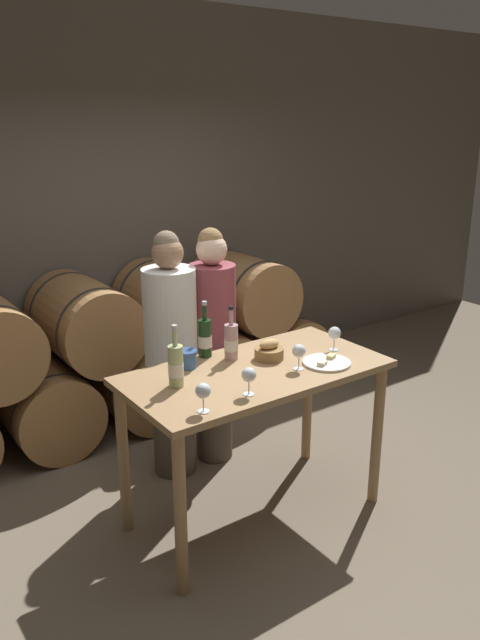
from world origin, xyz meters
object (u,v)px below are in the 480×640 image
object	(u,v)px
wine_glass_far_left	(203,391)
wine_glass_right	(335,334)
tasting_table	(255,391)
blue_crock	(187,358)
wine_bottle_red	(205,338)
wine_bottle_white	(176,366)
cheese_plate	(327,362)
person_left	(171,355)
wine_bottle_rose	(231,342)
person_right	(213,345)
bread_basket	(269,351)
wine_glass_center	(299,351)
wine_glass_left	(249,375)

from	to	relation	value
wine_glass_far_left	wine_glass_right	bearing A→B (deg)	12.54
tasting_table	blue_crock	size ratio (longest dim) A/B	13.45
wine_bottle_red	wine_bottle_white	distance (m)	0.45
cheese_plate	wine_glass_right	world-z (taller)	wine_glass_right
blue_crock	wine_glass_right	xyz separation A→B (m)	(0.87, -0.28, 0.05)
person_left	wine_bottle_white	distance (m)	0.78
wine_bottle_rose	wine_glass_far_left	world-z (taller)	wine_bottle_rose
wine_glass_right	person_right	bearing A→B (deg)	116.96
wine_glass_far_left	wine_glass_right	world-z (taller)	same
wine_bottle_white	bread_basket	world-z (taller)	wine_bottle_white
tasting_table	bread_basket	xyz separation A→B (m)	(0.16, 0.08, 0.19)
person_left	person_right	xyz separation A→B (m)	(0.32, 0.00, 0.01)
wine_bottle_red	wine_glass_far_left	world-z (taller)	wine_bottle_red
cheese_plate	wine_glass_center	world-z (taller)	wine_glass_center
wine_bottle_rose	bread_basket	world-z (taller)	wine_bottle_rose
person_left	wine_glass_right	bearing A→B (deg)	-47.00
person_left	wine_glass_far_left	bearing A→B (deg)	-110.99
blue_crock	bread_basket	world-z (taller)	bread_basket
wine_bottle_red	tasting_table	bearing A→B (deg)	-69.44
wine_bottle_red	person_right	bearing A→B (deg)	51.82
wine_bottle_rose	blue_crock	world-z (taller)	wine_bottle_rose
tasting_table	wine_glass_left	distance (m)	0.42
wine_bottle_white	wine_bottle_rose	world-z (taller)	wine_bottle_white
person_right	wine_glass_left	xyz separation A→B (m)	(-0.41, -0.97, 0.22)
wine_bottle_rose	person_left	bearing A→B (deg)	102.68
person_left	wine_bottle_rose	size ratio (longest dim) A/B	5.08
person_right	wine_bottle_rose	world-z (taller)	person_right
person_left	person_right	distance (m)	0.32
wine_bottle_white	wine_glass_left	size ratio (longest dim) A/B	2.28
person_right	wine_glass_left	distance (m)	1.08
wine_bottle_rose	wine_glass_far_left	size ratio (longest dim) A/B	2.18
wine_bottle_white	blue_crock	xyz separation A→B (m)	(0.18, 0.18, -0.06)
person_right	blue_crock	distance (m)	0.70
wine_bottle_red	wine_bottle_rose	world-z (taller)	wine_bottle_red
blue_crock	bread_basket	size ratio (longest dim) A/B	0.65
wine_glass_right	wine_bottle_white	bearing A→B (deg)	174.76
blue_crock	wine_glass_left	world-z (taller)	wine_glass_left
tasting_table	cheese_plate	bearing A→B (deg)	-24.72
wine_glass_center	wine_glass_right	distance (m)	0.39
blue_crock	person_left	bearing A→B (deg)	71.42
tasting_table	wine_glass_left	bearing A→B (deg)	-132.68
blue_crock	wine_glass_far_left	distance (m)	0.57
person_left	wine_glass_far_left	size ratio (longest dim) A/B	11.09
bread_basket	wine_glass_right	distance (m)	0.43
wine_bottle_rose	blue_crock	size ratio (longest dim) A/B	2.90
person_right	bread_basket	distance (m)	0.66
person_left	wine_glass_left	bearing A→B (deg)	-95.38
person_left	cheese_plate	size ratio (longest dim) A/B	5.92
wine_glass_far_left	wine_bottle_white	bearing A→B (deg)	82.38
blue_crock	wine_bottle_white	bearing A→B (deg)	-134.08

